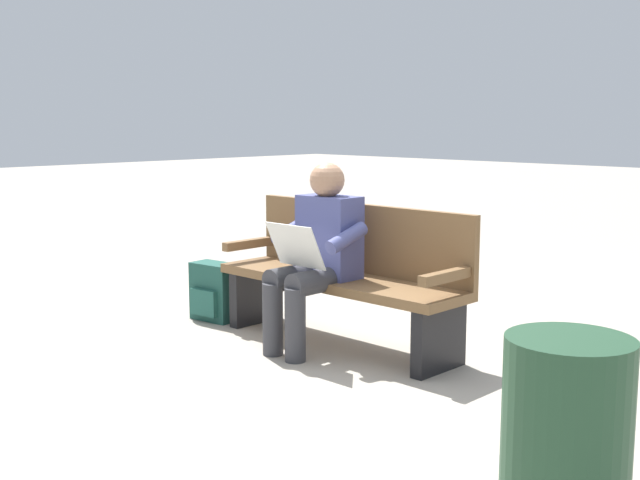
{
  "coord_description": "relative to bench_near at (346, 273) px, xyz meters",
  "views": [
    {
      "loc": [
        -3.46,
        3.7,
        1.45
      ],
      "look_at": [
        0.02,
        0.15,
        0.7
      ],
      "focal_mm": 45.23,
      "sensor_mm": 36.0,
      "label": 1
    }
  ],
  "objects": [
    {
      "name": "ground_plane",
      "position": [
        -0.0,
        0.07,
        -0.46
      ],
      "size": [
        40.0,
        40.0,
        0.0
      ],
      "primitive_type": "plane",
      "color": "#A89E8E"
    },
    {
      "name": "bench_near",
      "position": [
        0.0,
        0.0,
        0.0
      ],
      "size": [
        1.8,
        0.48,
        0.9
      ],
      "rotation": [
        0.0,
        0.0,
        0.0
      ],
      "color": "brown",
      "rests_on": "ground"
    },
    {
      "name": "person_seated",
      "position": [
        0.03,
        0.23,
        0.17
      ],
      "size": [
        0.57,
        0.57,
        1.18
      ],
      "rotation": [
        0.0,
        0.0,
        0.0
      ],
      "color": "#474C84",
      "rests_on": "ground"
    },
    {
      "name": "backpack",
      "position": [
        1.08,
        0.23,
        -0.25
      ],
      "size": [
        0.36,
        0.26,
        0.42
      ],
      "rotation": [
        0.0,
        0.0,
        0.12
      ],
      "color": "#1E4C42",
      "rests_on": "ground"
    },
    {
      "name": "trash_bin",
      "position": [
        -2.25,
        1.34,
        -0.09
      ],
      "size": [
        0.43,
        0.43,
        0.73
      ],
      "primitive_type": "cylinder",
      "color": "#23472D",
      "rests_on": "ground"
    }
  ]
}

